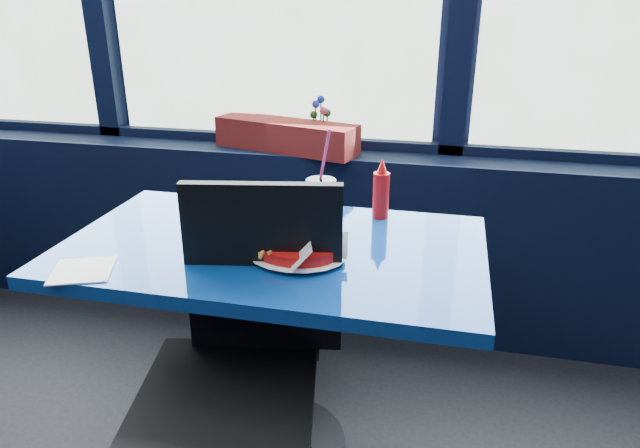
{
  "coord_description": "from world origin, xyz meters",
  "views": [
    {
      "loc": [
        0.77,
        0.57,
        1.42
      ],
      "look_at": [
        0.44,
        1.98,
        0.83
      ],
      "focal_mm": 32.0,
      "sensor_mm": 36.0,
      "label": 1
    }
  ],
  "objects_px": {
    "flower_vase": "(320,134)",
    "food_basket": "(299,249)",
    "near_table": "(275,299)",
    "ketchup_bottle": "(381,192)",
    "soda_cup": "(321,201)",
    "planter_box": "(286,135)",
    "chair_near_back": "(259,274)",
    "chair_near_front": "(243,348)"
  },
  "relations": [
    {
      "from": "flower_vase",
      "to": "food_basket",
      "type": "bearing_deg",
      "value": -80.32
    },
    {
      "from": "near_table",
      "to": "food_basket",
      "type": "distance_m",
      "value": 0.25
    },
    {
      "from": "ketchup_bottle",
      "to": "soda_cup",
      "type": "xyz_separation_m",
      "value": [
        -0.17,
        -0.11,
        -0.01
      ]
    },
    {
      "from": "near_table",
      "to": "food_basket",
      "type": "xyz_separation_m",
      "value": [
        0.1,
        -0.09,
        0.21
      ]
    },
    {
      "from": "planter_box",
      "to": "flower_vase",
      "type": "height_order",
      "value": "flower_vase"
    },
    {
      "from": "chair_near_back",
      "to": "planter_box",
      "type": "relative_size",
      "value": 1.31
    },
    {
      "from": "soda_cup",
      "to": "flower_vase",
      "type": "bearing_deg",
      "value": 103.22
    },
    {
      "from": "chair_near_front",
      "to": "flower_vase",
      "type": "distance_m",
      "value": 1.18
    },
    {
      "from": "chair_near_front",
      "to": "ketchup_bottle",
      "type": "distance_m",
      "value": 0.66
    },
    {
      "from": "chair_near_back",
      "to": "planter_box",
      "type": "height_order",
      "value": "planter_box"
    },
    {
      "from": "chair_near_front",
      "to": "near_table",
      "type": "bearing_deg",
      "value": 77.5
    },
    {
      "from": "near_table",
      "to": "chair_near_front",
      "type": "xyz_separation_m",
      "value": [
        -0.01,
        -0.25,
        -0.01
      ]
    },
    {
      "from": "chair_near_front",
      "to": "planter_box",
      "type": "xyz_separation_m",
      "value": [
        -0.19,
        1.1,
        0.3
      ]
    },
    {
      "from": "near_table",
      "to": "soda_cup",
      "type": "relative_size",
      "value": 3.85
    },
    {
      "from": "chair_near_front",
      "to": "soda_cup",
      "type": "bearing_deg",
      "value": 64.46
    },
    {
      "from": "chair_near_front",
      "to": "chair_near_back",
      "type": "height_order",
      "value": "chair_near_front"
    },
    {
      "from": "near_table",
      "to": "ketchup_bottle",
      "type": "distance_m",
      "value": 0.47
    },
    {
      "from": "planter_box",
      "to": "flower_vase",
      "type": "relative_size",
      "value": 2.76
    },
    {
      "from": "chair_near_front",
      "to": "flower_vase",
      "type": "bearing_deg",
      "value": 82.04
    },
    {
      "from": "flower_vase",
      "to": "soda_cup",
      "type": "distance_m",
      "value": 0.73
    },
    {
      "from": "chair_near_back",
      "to": "food_basket",
      "type": "xyz_separation_m",
      "value": [
        0.27,
        -0.42,
        0.31
      ]
    },
    {
      "from": "flower_vase",
      "to": "food_basket",
      "type": "relative_size",
      "value": 0.86
    },
    {
      "from": "planter_box",
      "to": "ketchup_bottle",
      "type": "xyz_separation_m",
      "value": [
        0.48,
        -0.56,
        -0.03
      ]
    },
    {
      "from": "ketchup_bottle",
      "to": "soda_cup",
      "type": "relative_size",
      "value": 0.62
    },
    {
      "from": "chair_near_back",
      "to": "soda_cup",
      "type": "relative_size",
      "value": 2.61
    },
    {
      "from": "chair_near_back",
      "to": "flower_vase",
      "type": "relative_size",
      "value": 3.61
    },
    {
      "from": "chair_near_back",
      "to": "chair_near_front",
      "type": "bearing_deg",
      "value": 122.19
    },
    {
      "from": "near_table",
      "to": "planter_box",
      "type": "height_order",
      "value": "planter_box"
    },
    {
      "from": "food_basket",
      "to": "planter_box",
      "type": "bearing_deg",
      "value": 119.64
    },
    {
      "from": "flower_vase",
      "to": "ketchup_bottle",
      "type": "relative_size",
      "value": 1.16
    },
    {
      "from": "planter_box",
      "to": "flower_vase",
      "type": "bearing_deg",
      "value": 31.8
    },
    {
      "from": "ketchup_bottle",
      "to": "chair_near_back",
      "type": "bearing_deg",
      "value": 173.07
    },
    {
      "from": "food_basket",
      "to": "flower_vase",
      "type": "bearing_deg",
      "value": 111.25
    },
    {
      "from": "chair_near_back",
      "to": "food_basket",
      "type": "bearing_deg",
      "value": 139.75
    },
    {
      "from": "near_table",
      "to": "food_basket",
      "type": "relative_size",
      "value": 4.57
    },
    {
      "from": "chair_near_back",
      "to": "flower_vase",
      "type": "height_order",
      "value": "flower_vase"
    },
    {
      "from": "near_table",
      "to": "planter_box",
      "type": "relative_size",
      "value": 1.93
    },
    {
      "from": "food_basket",
      "to": "soda_cup",
      "type": "distance_m",
      "value": 0.26
    },
    {
      "from": "chair_near_front",
      "to": "flower_vase",
      "type": "height_order",
      "value": "flower_vase"
    },
    {
      "from": "soda_cup",
      "to": "near_table",
      "type": "bearing_deg",
      "value": -121.57
    },
    {
      "from": "planter_box",
      "to": "soda_cup",
      "type": "distance_m",
      "value": 0.74
    },
    {
      "from": "planter_box",
      "to": "chair_near_back",
      "type": "bearing_deg",
      "value": -71.02
    }
  ]
}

